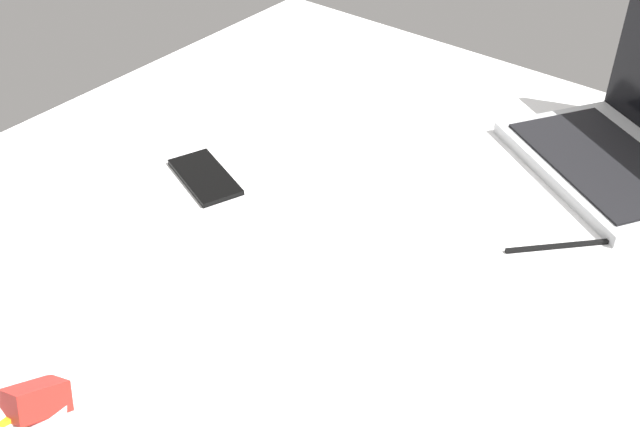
{
  "coord_description": "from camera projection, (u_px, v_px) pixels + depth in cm",
  "views": [
    {
      "loc": [
        22.97,
        -62.76,
        86.38
      ],
      "look_at": [
        -28.02,
        1.72,
        24.0
      ],
      "focal_mm": 43.19,
      "sensor_mm": 36.0,
      "label": 1
    }
  ],
  "objects": [
    {
      "name": "bed_mattress",
      "position": [
        485.0,
        397.0,
        0.97
      ],
      "size": [
        180.0,
        140.0,
        18.0
      ],
      "primitive_type": "cube",
      "color": "white",
      "rests_on": "ground"
    },
    {
      "name": "laptop",
      "position": [
        632.0,
        144.0,
        1.2
      ],
      "size": [
        40.18,
        37.02,
        23.0
      ],
      "rotation": [
        0.0,
        0.0,
        -0.56
      ],
      "color": "#B7BABC",
      "rests_on": "bed_mattress"
    },
    {
      "name": "cell_phone",
      "position": [
        205.0,
        177.0,
        1.2
      ],
      "size": [
        15.5,
        11.35,
        0.8
      ],
      "primitive_type": "cube",
      "rotation": [
        0.0,
        0.0,
        1.21
      ],
      "color": "black",
      "rests_on": "bed_mattress"
    },
    {
      "name": "charger_cable",
      "position": [
        564.0,
        246.0,
        1.07
      ],
      "size": [
        12.14,
        12.74,
        0.6
      ],
      "primitive_type": "cube",
      "rotation": [
        0.0,
        0.0,
        0.81
      ],
      "color": "black",
      "rests_on": "bed_mattress"
    }
  ]
}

